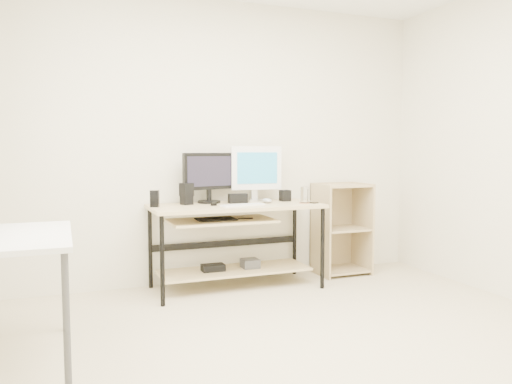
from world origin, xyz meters
The scene contains 16 objects.
room centered at (-0.14, 0.04, 1.32)m, with size 4.01×4.01×2.62m.
desk centered at (-0.03, 1.66, 0.54)m, with size 1.50×0.65×0.75m.
side_table centered at (-1.68, 0.60, 0.67)m, with size 0.60×1.00×0.75m.
shelf_unit centered at (1.15, 1.82, 0.45)m, with size 0.50×0.40×0.90m.
black_monitor centered at (-0.19, 1.86, 1.01)m, with size 0.50×0.21×0.45m.
white_imac centered at (0.27, 1.86, 1.05)m, with size 0.48×0.15×0.51m.
keyboard centered at (0.02, 1.53, 0.76)m, with size 0.39×0.11×0.01m, color white.
mouse centered at (0.30, 1.67, 0.77)m, with size 0.08×0.12×0.04m, color #B5B5BA.
center_speaker centered at (0.05, 1.76, 0.79)m, with size 0.17×0.08×0.08m, color black.
speaker_left centered at (-0.41, 1.79, 0.85)m, with size 0.12×0.12×0.19m.
speaker_right centered at (0.52, 1.77, 0.80)m, with size 0.09×0.09×0.10m, color black.
audio_controller centered at (-0.70, 1.70, 0.82)m, with size 0.07×0.04×0.14m, color black.
volume_puck centered at (-0.21, 1.63, 0.76)m, with size 0.06×0.06×0.02m, color black.
smartphone centered at (0.68, 1.52, 0.75)m, with size 0.06×0.11×0.01m, color black.
coaster centered at (0.61, 1.53, 0.75)m, with size 0.09×0.09×0.01m, color #AC724D.
drinking_glass centered at (0.61, 1.53, 0.83)m, with size 0.07×0.07×0.14m, color white.
Camera 1 is at (-1.42, -2.48, 1.22)m, focal length 35.00 mm.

